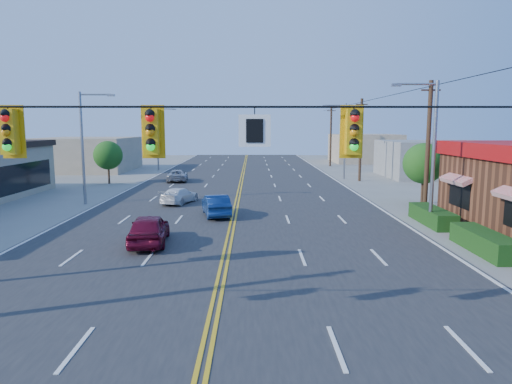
{
  "coord_description": "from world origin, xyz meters",
  "views": [
    {
      "loc": [
        1.15,
        -10.72,
        5.54
      ],
      "look_at": [
        1.33,
        12.65,
        2.2
      ],
      "focal_mm": 32.0,
      "sensor_mm": 36.0,
      "label": 1
    }
  ],
  "objects_px": {
    "signal_span": "(198,155)",
    "car_silver": "(177,176)",
    "car_white": "(179,196)",
    "car_blue": "(216,206)",
    "car_magenta": "(149,230)"
  },
  "relations": [
    {
      "from": "signal_span",
      "to": "car_silver",
      "type": "xyz_separation_m",
      "value": [
        -6.38,
        35.41,
        -4.29
      ]
    },
    {
      "from": "signal_span",
      "to": "car_white",
      "type": "bearing_deg",
      "value": 100.44
    },
    {
      "from": "car_blue",
      "to": "car_silver",
      "type": "bearing_deg",
      "value": -85.36
    },
    {
      "from": "car_magenta",
      "to": "car_white",
      "type": "relative_size",
      "value": 1.09
    },
    {
      "from": "car_magenta",
      "to": "car_silver",
      "type": "height_order",
      "value": "car_magenta"
    },
    {
      "from": "signal_span",
      "to": "car_white",
      "type": "height_order",
      "value": "signal_span"
    },
    {
      "from": "signal_span",
      "to": "car_silver",
      "type": "bearing_deg",
      "value": 100.21
    },
    {
      "from": "car_magenta",
      "to": "car_white",
      "type": "bearing_deg",
      "value": -93.43
    },
    {
      "from": "signal_span",
      "to": "car_magenta",
      "type": "xyz_separation_m",
      "value": [
        -3.62,
        10.31,
        -4.17
      ]
    },
    {
      "from": "car_blue",
      "to": "car_magenta",
      "type": "bearing_deg",
      "value": 57.51
    },
    {
      "from": "car_magenta",
      "to": "car_white",
      "type": "height_order",
      "value": "car_magenta"
    },
    {
      "from": "car_magenta",
      "to": "car_blue",
      "type": "bearing_deg",
      "value": -116.17
    },
    {
      "from": "signal_span",
      "to": "car_blue",
      "type": "distance_m",
      "value": 17.78
    },
    {
      "from": "car_blue",
      "to": "car_silver",
      "type": "relative_size",
      "value": 0.94
    },
    {
      "from": "car_white",
      "to": "car_silver",
      "type": "height_order",
      "value": "car_silver"
    }
  ]
}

